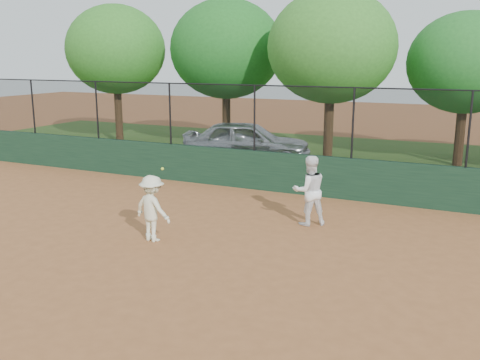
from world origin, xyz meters
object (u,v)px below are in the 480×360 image
at_px(tree_0, 115,50).
at_px(tree_3, 466,63).
at_px(tree_2, 331,47).
at_px(parked_car, 247,142).
at_px(tree_1, 226,49).
at_px(player_main, 152,208).
at_px(player_second, 309,190).

bearing_deg(tree_0, tree_3, 3.72).
bearing_deg(tree_2, tree_3, 20.55).
xyz_separation_m(parked_car, tree_2, (2.82, 1.31, 3.53)).
bearing_deg(tree_3, tree_1, -178.17).
relative_size(player_main, tree_3, 0.31).
height_order(player_second, tree_1, tree_1).
distance_m(parked_car, player_second, 7.81).
bearing_deg(player_second, tree_2, -114.22).
height_order(tree_0, tree_1, tree_1).
relative_size(tree_2, tree_3, 1.14).
height_order(player_main, tree_1, tree_1).
bearing_deg(tree_1, tree_0, -172.92).
distance_m(player_main, tree_1, 12.84).
bearing_deg(tree_2, parked_car, -155.14).
relative_size(player_second, player_main, 0.98).
height_order(player_main, tree_3, tree_3).
distance_m(parked_car, tree_2, 4.70).
distance_m(parked_car, tree_0, 8.59).
distance_m(tree_0, tree_1, 5.40).
distance_m(player_main, tree_3, 13.56).
bearing_deg(tree_2, tree_0, 175.94).
distance_m(player_second, tree_1, 11.83).
bearing_deg(tree_1, parked_car, -50.69).
distance_m(parked_car, tree_3, 8.50).
distance_m(player_second, tree_3, 10.21).
bearing_deg(tree_3, player_main, -115.04).
bearing_deg(tree_1, tree_3, 1.83).
bearing_deg(player_second, tree_3, -143.76).
relative_size(player_main, tree_1, 0.27).
bearing_deg(player_second, parked_car, -91.35).
xyz_separation_m(tree_0, tree_1, (5.36, 0.67, -0.00)).
height_order(parked_car, player_second, player_second).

